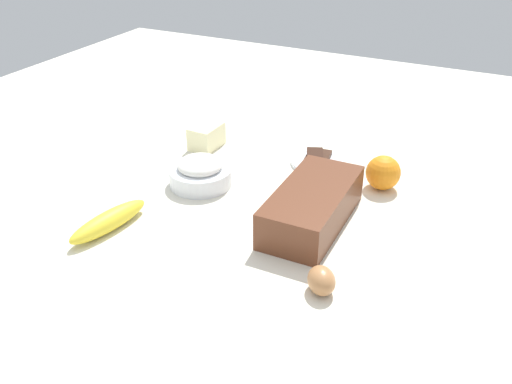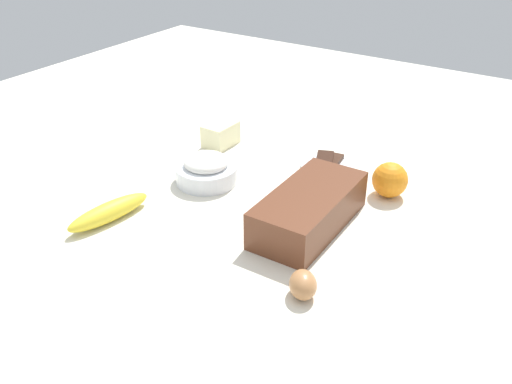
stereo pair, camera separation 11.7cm
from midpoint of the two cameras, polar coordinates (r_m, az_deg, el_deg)
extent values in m
cube|color=silver|center=(1.19, -2.80, -2.16)|extent=(2.40, 2.40, 0.02)
cube|color=brown|center=(1.12, 2.88, -1.48)|extent=(0.28, 0.13, 0.08)
cube|color=black|center=(1.12, 2.88, -1.31)|extent=(0.27, 0.12, 0.07)
cylinder|color=white|center=(1.28, -8.33, 1.53)|extent=(0.14, 0.14, 0.04)
torus|color=white|center=(1.27, -8.39, 2.23)|extent=(0.14, 0.14, 0.01)
ellipsoid|color=white|center=(1.27, -8.43, 2.72)|extent=(0.10, 0.10, 0.04)
ellipsoid|color=yellow|center=(1.16, -17.75, -2.95)|extent=(0.19, 0.08, 0.04)
sphere|color=orange|center=(1.27, 10.41, 1.90)|extent=(0.08, 0.08, 0.08)
cube|color=#F4EDB2|center=(1.46, -7.43, 5.64)|extent=(0.09, 0.07, 0.06)
ellipsoid|color=#B37949|center=(0.95, 3.24, -9.21)|extent=(0.08, 0.07, 0.05)
cylinder|color=white|center=(1.37, 3.89, 3.02)|extent=(0.13, 0.13, 0.01)
cube|color=#381E11|center=(1.37, 3.91, 3.43)|extent=(0.10, 0.07, 0.01)
cube|color=black|center=(1.35, 3.64, 3.78)|extent=(0.07, 0.06, 0.01)
camera|label=1|loc=(0.06, -92.86, -1.65)|focal=38.85mm
camera|label=2|loc=(0.06, 87.14, 1.65)|focal=38.85mm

